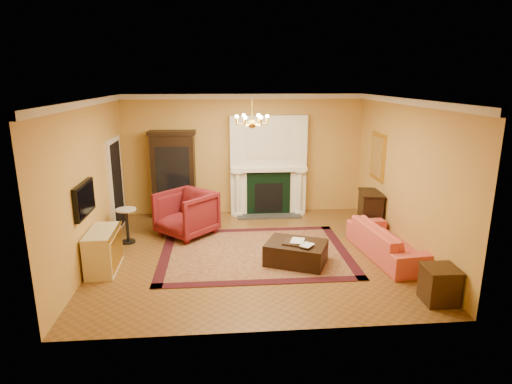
{
  "coord_description": "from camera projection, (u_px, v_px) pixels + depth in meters",
  "views": [
    {
      "loc": [
        -0.6,
        -7.9,
        3.36
      ],
      "look_at": [
        0.1,
        0.3,
        1.17
      ],
      "focal_mm": 30.0,
      "sensor_mm": 36.0,
      "label": 1
    }
  ],
  "objects": [
    {
      "name": "topiary_right",
      "position": [
        298.0,
        157.0,
        10.69
      ],
      "size": [
        0.15,
        0.15,
        0.41
      ],
      "color": "tan",
      "rests_on": "fireplace"
    },
    {
      "name": "chandelier",
      "position": [
        252.0,
        121.0,
        7.85
      ],
      "size": [
        0.63,
        0.55,
        0.53
      ],
      "color": "gold",
      "rests_on": "ceiling"
    },
    {
      "name": "leather_ottoman",
      "position": [
        296.0,
        253.0,
        7.98
      ],
      "size": [
        1.3,
        1.15,
        0.4
      ],
      "primitive_type": "cube",
      "rotation": [
        0.0,
        0.0,
        -0.42
      ],
      "color": "black",
      "rests_on": "oriental_rug"
    },
    {
      "name": "commode",
      "position": [
        103.0,
        250.0,
        7.67
      ],
      "size": [
        0.5,
        1.02,
        0.75
      ],
      "primitive_type": "cube",
      "rotation": [
        0.0,
        0.0,
        0.03
      ],
      "color": "beige",
      "rests_on": "floor"
    },
    {
      "name": "wall_left",
      "position": [
        90.0,
        183.0,
        7.88
      ],
      "size": [
        0.02,
        5.5,
        3.0
      ],
      "primitive_type": "cube",
      "color": "#BE8A44",
      "rests_on": "floor"
    },
    {
      "name": "ceiling",
      "position": [
        252.0,
        98.0,
        7.75
      ],
      "size": [
        6.0,
        5.5,
        0.02
      ],
      "primitive_type": "cube",
      "color": "white",
      "rests_on": "wall_back"
    },
    {
      "name": "ottoman_tray",
      "position": [
        296.0,
        243.0,
        7.87
      ],
      "size": [
        0.53,
        0.49,
        0.03
      ],
      "primitive_type": "cube",
      "rotation": [
        0.0,
        0.0,
        -0.47
      ],
      "color": "black",
      "rests_on": "leather_ottoman"
    },
    {
      "name": "book_a",
      "position": [
        291.0,
        233.0,
        7.87
      ],
      "size": [
        0.24,
        0.1,
        0.32
      ],
      "primitive_type": "imported",
      "rotation": [
        0.0,
        0.0,
        -0.32
      ],
      "color": "gray",
      "rests_on": "ottoman_tray"
    },
    {
      "name": "floor",
      "position": [
        252.0,
        253.0,
        8.52
      ],
      "size": [
        6.0,
        5.5,
        0.02
      ],
      "primitive_type": "cube",
      "color": "brown",
      "rests_on": "ground"
    },
    {
      "name": "console_table",
      "position": [
        370.0,
        211.0,
        9.74
      ],
      "size": [
        0.56,
        0.83,
        0.86
      ],
      "primitive_type": "cube",
      "rotation": [
        0.0,
        0.0,
        -0.17
      ],
      "color": "black",
      "rests_on": "floor"
    },
    {
      "name": "wall_right",
      "position": [
        405.0,
        177.0,
        8.38
      ],
      "size": [
        0.02,
        5.5,
        3.0
      ],
      "primitive_type": "cube",
      "color": "#BE8A44",
      "rests_on": "floor"
    },
    {
      "name": "doorway",
      "position": [
        116.0,
        185.0,
        9.64
      ],
      "size": [
        0.08,
        1.05,
        2.1
      ],
      "color": "silver",
      "rests_on": "wall_left"
    },
    {
      "name": "end_table",
      "position": [
        439.0,
        286.0,
        6.57
      ],
      "size": [
        0.49,
        0.49,
        0.55
      ],
      "primitive_type": "cube",
      "rotation": [
        0.0,
        0.0,
        -0.03
      ],
      "color": "#331D0D",
      "rests_on": "floor"
    },
    {
      "name": "crown_molding",
      "position": [
        248.0,
        100.0,
        8.68
      ],
      "size": [
        6.0,
        5.5,
        0.12
      ],
      "color": "silver",
      "rests_on": "ceiling"
    },
    {
      "name": "book_b",
      "position": [
        302.0,
        238.0,
        7.72
      ],
      "size": [
        0.16,
        0.14,
        0.26
      ],
      "primitive_type": "imported",
      "rotation": [
        0.0,
        0.0,
        -0.67
      ],
      "color": "gray",
      "rests_on": "ottoman_tray"
    },
    {
      "name": "pedestal_table",
      "position": [
        127.0,
        223.0,
        8.93
      ],
      "size": [
        0.42,
        0.42,
        0.75
      ],
      "color": "black",
      "rests_on": "floor"
    },
    {
      "name": "gilt_mirror",
      "position": [
        378.0,
        156.0,
        9.69
      ],
      "size": [
        0.06,
        0.76,
        1.05
      ],
      "color": "gold",
      "rests_on": "wall_right"
    },
    {
      "name": "china_cabinet",
      "position": [
        174.0,
        177.0,
        10.51
      ],
      "size": [
        1.04,
        0.5,
        2.06
      ],
      "primitive_type": "cube",
      "rotation": [
        0.0,
        0.0,
        -0.03
      ],
      "color": "black",
      "rests_on": "floor"
    },
    {
      "name": "coral_sofa",
      "position": [
        389.0,
        236.0,
        8.24
      ],
      "size": [
        0.85,
        2.18,
        0.83
      ],
      "primitive_type": "imported",
      "rotation": [
        0.0,
        0.0,
        1.68
      ],
      "color": "#DE4946",
      "rests_on": "floor"
    },
    {
      "name": "oriental_rug",
      "position": [
        255.0,
        252.0,
        8.51
      ],
      "size": [
        3.72,
        2.79,
        0.01
      ],
      "primitive_type": "cube",
      "rotation": [
        0.0,
        0.0,
        -0.0
      ],
      "color": "#45110E",
      "rests_on": "floor"
    },
    {
      "name": "tv_panel",
      "position": [
        84.0,
        199.0,
        7.35
      ],
      "size": [
        0.09,
        0.95,
        0.58
      ],
      "color": "black",
      "rests_on": "wall_left"
    },
    {
      "name": "topiary_left",
      "position": [
        245.0,
        157.0,
        10.58
      ],
      "size": [
        0.17,
        0.17,
        0.45
      ],
      "color": "tan",
      "rests_on": "fireplace"
    },
    {
      "name": "wall_front",
      "position": [
        269.0,
        228.0,
        5.47
      ],
      "size": [
        6.0,
        0.02,
        3.0
      ],
      "primitive_type": "cube",
      "color": "#BE8A44",
      "rests_on": "floor"
    },
    {
      "name": "wingback_armchair",
      "position": [
        186.0,
        211.0,
        9.35
      ],
      "size": [
        1.45,
        1.45,
        1.09
      ],
      "primitive_type": "imported",
      "rotation": [
        0.0,
        0.0,
        -0.76
      ],
      "color": "maroon",
      "rests_on": "floor"
    },
    {
      "name": "fireplace",
      "position": [
        268.0,
        168.0,
        10.74
      ],
      "size": [
        1.9,
        0.7,
        2.5
      ],
      "color": "white",
      "rests_on": "wall_back"
    },
    {
      "name": "wall_back",
      "position": [
        244.0,
        155.0,
        10.79
      ],
      "size": [
        6.0,
        0.02,
        3.0
      ],
      "primitive_type": "cube",
      "color": "#BE8A44",
      "rests_on": "floor"
    }
  ]
}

